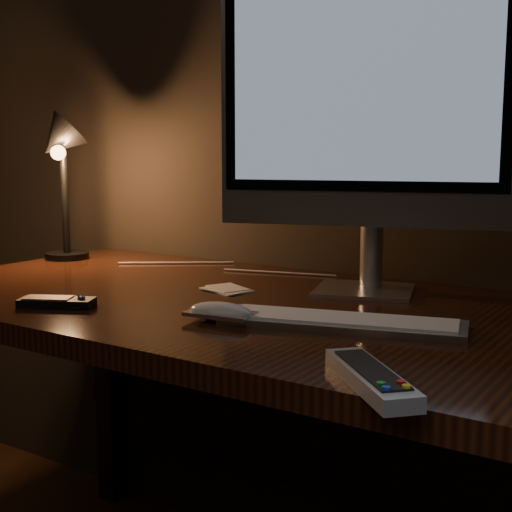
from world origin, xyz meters
The scene contains 9 objects.
desk centered at (0.00, 1.93, 0.62)m, with size 1.60×0.75×0.75m.
monitor centered at (0.12, 2.04, 1.12)m, with size 0.58×0.22×0.62m.
keyboard centered at (0.20, 1.78, 0.76)m, with size 0.41×0.11×0.02m, color silver.
mouse centered at (0.01, 1.69, 0.76)m, with size 0.12×0.06×0.02m, color white.
media_remote centered at (-0.31, 1.61, 0.76)m, with size 0.15×0.11×0.03m.
tv_remote centered at (0.37, 1.52, 0.76)m, with size 0.18×0.18×0.03m.
papers centered at (-0.13, 1.91, 0.75)m, with size 0.10×0.07×0.01m, color white.
desk_lamp centered at (-0.71, 1.99, 1.01)m, with size 0.19×0.20×0.39m.
cable centered at (-0.29, 2.12, 0.75)m, with size 0.00×0.00×0.57m, color white.
Camera 1 is at (0.72, 0.73, 1.04)m, focal length 50.00 mm.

